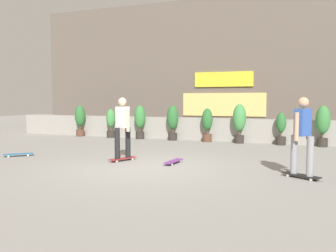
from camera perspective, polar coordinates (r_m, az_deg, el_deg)
The scene contains 15 objects.
ground_plane at distance 8.65m, azimuth -3.54°, elevation -6.66°, with size 48.00×48.00×0.00m, color gray.
planter_wall at distance 14.23m, azimuth 6.41°, elevation -0.52°, with size 18.00×0.40×0.90m, color gray.
building_backdrop at distance 18.15m, azimuth 9.65°, elevation 9.33°, with size 20.00×2.08×6.50m.
potted_plant_0 at distance 16.20m, azimuth -14.04°, elevation 1.16°, with size 0.46×0.46×1.38m.
potted_plant_1 at distance 15.37m, azimuth -9.24°, elevation 0.61°, with size 0.38×0.38×1.23m.
potted_plant_2 at distance 14.72m, azimuth -4.56°, elevation 1.02°, with size 0.46×0.46×1.40m.
potted_plant_3 at distance 14.17m, azimuth 0.76°, elevation 0.91°, with size 0.47×0.47×1.40m.
potted_plant_4 at distance 13.75m, azimuth 6.36°, elevation 0.45°, with size 0.42×0.42×1.30m.
potted_plant_5 at distance 13.49m, azimuth 11.48°, elevation 0.87°, with size 0.50×0.50×1.47m.
potted_plant_6 at distance 13.35m, azimuth 17.82°, elevation -0.32°, with size 0.36×0.36×1.18m.
potted_plant_7 at distance 13.34m, azimuth 23.76°, elevation 0.44°, with size 0.48×0.48×1.44m.
skater_far_right at distance 9.47m, azimuth -7.37°, elevation 0.01°, with size 0.52×0.81×1.70m.
skater_by_wall_right at distance 7.81m, azimuth 20.92°, elevation -1.15°, with size 0.79×0.57×1.70m.
skateboard_near_camera at distance 9.09m, azimuth 0.89°, elevation -5.72°, with size 0.28×0.82×0.08m.
skateboard_aside at distance 11.13m, azimuth -23.06°, elevation -4.21°, with size 0.72×0.70×0.08m.
Camera 1 is at (3.49, -7.74, 1.65)m, focal length 37.68 mm.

